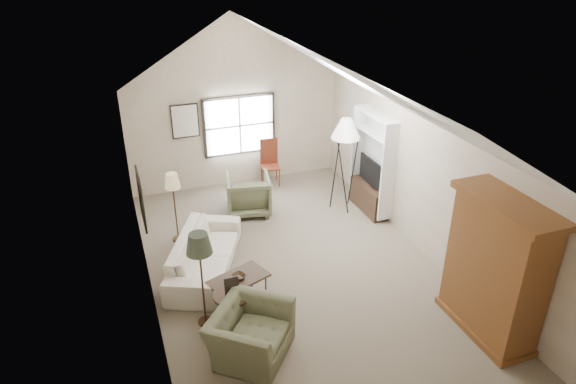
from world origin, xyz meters
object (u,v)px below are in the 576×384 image
object	(u,v)px
armchair_far	(248,194)
side_table	(233,309)
armoire	(496,268)
sofa	(205,253)
side_chair	(270,163)
armchair_near	(250,333)
coffee_table	(239,290)

from	to	relation	value
armchair_far	side_table	size ratio (longest dim) A/B	1.60
armoire	sofa	bearing A→B (deg)	140.95
side_chair	armchair_far	bearing A→B (deg)	-118.84
armoire	armchair_far	bearing A→B (deg)	115.98
armchair_near	side_table	world-z (taller)	armchair_near
armchair_far	side_chair	distance (m)	1.49
sofa	armchair_near	size ratio (longest dim) A/B	2.08
armoire	side_chair	xyz separation A→B (m)	(-1.45, 6.01, -0.55)
side_chair	coffee_table	bearing A→B (deg)	-106.68
armchair_near	side_chair	bearing A→B (deg)	18.55
coffee_table	armoire	bearing A→B (deg)	-29.32
side_table	armchair_near	bearing A→B (deg)	-83.28
armoire	side_table	distance (m)	3.94
side_table	armchair_far	bearing A→B (deg)	70.08
coffee_table	side_chair	xyz separation A→B (m)	(1.91, 4.12, 0.30)
sofa	coffee_table	distance (m)	1.16
coffee_table	side_table	distance (m)	0.55
sofa	side_chair	distance (m)	3.76
armchair_near	side_table	bearing A→B (deg)	46.51
sofa	armchair_far	size ratio (longest dim) A/B	2.50
armchair_near	side_chair	world-z (taller)	side_chair
side_chair	armoire	bearing A→B (deg)	-68.17
armoire	side_chair	distance (m)	6.20
sofa	side_table	size ratio (longest dim) A/B	3.99
side_table	side_chair	xyz separation A→B (m)	(2.14, 4.61, 0.25)
armchair_far	sofa	bearing A→B (deg)	65.46
armchair_far	side_table	world-z (taller)	armchair_far
coffee_table	armchair_near	bearing A→B (deg)	-97.08
armoire	coffee_table	distance (m)	3.95
armchair_far	coffee_table	xyz separation A→B (m)	(-1.02, -2.93, -0.18)
armchair_near	armchair_far	distance (m)	4.27
armchair_near	armchair_far	xyz separation A→B (m)	(1.16, 4.11, 0.06)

